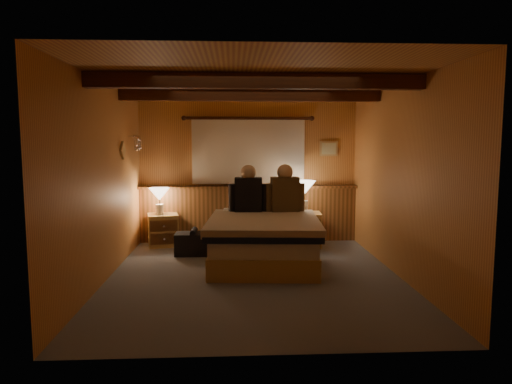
{
  "coord_description": "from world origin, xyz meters",
  "views": [
    {
      "loc": [
        -0.26,
        -5.51,
        1.68
      ],
      "look_at": [
        0.04,
        0.4,
        1.02
      ],
      "focal_mm": 32.0,
      "sensor_mm": 36.0,
      "label": 1
    }
  ],
  "objects": [
    {
      "name": "nightstand_right",
      "position": [
        0.89,
        1.62,
        0.27
      ],
      "size": [
        0.52,
        0.47,
        0.54
      ],
      "rotation": [
        0.0,
        0.0,
        -0.06
      ],
      "color": "tan",
      "rests_on": "floor"
    },
    {
      "name": "wall_front",
      "position": [
        0.0,
        -2.1,
        1.2
      ],
      "size": [
        3.6,
        0.0,
        3.6
      ],
      "primitive_type": "plane",
      "rotation": [
        -1.57,
        0.0,
        0.0
      ],
      "color": "#D5964C",
      "rests_on": "floor"
    },
    {
      "name": "duffel_bag",
      "position": [
        -0.84,
        1.15,
        0.17
      ],
      "size": [
        0.55,
        0.34,
        0.39
      ],
      "rotation": [
        0.0,
        0.0,
        -0.02
      ],
      "color": "black",
      "rests_on": "floor"
    },
    {
      "name": "person_left",
      "position": [
        -0.03,
        1.2,
        0.92
      ],
      "size": [
        0.59,
        0.25,
        0.72
      ],
      "rotation": [
        0.0,
        0.0,
        -0.04
      ],
      "color": "black",
      "rests_on": "bed"
    },
    {
      "name": "wall_back",
      "position": [
        0.0,
        2.1,
        1.2
      ],
      "size": [
        3.6,
        0.0,
        3.6
      ],
      "primitive_type": "plane",
      "rotation": [
        1.57,
        0.0,
        0.0
      ],
      "color": "#D5964C",
      "rests_on": "floor"
    },
    {
      "name": "person_right",
      "position": [
        0.51,
        1.18,
        0.93
      ],
      "size": [
        0.6,
        0.26,
        0.73
      ],
      "rotation": [
        0.0,
        0.0,
        0.05
      ],
      "color": "#47341C",
      "rests_on": "bed"
    },
    {
      "name": "framed_print",
      "position": [
        1.35,
        2.08,
        1.55
      ],
      "size": [
        0.3,
        0.04,
        0.25
      ],
      "color": "tan",
      "rests_on": "wall_back"
    },
    {
      "name": "floor",
      "position": [
        0.0,
        0.0,
        0.0
      ],
      "size": [
        4.2,
        4.2,
        0.0
      ],
      "primitive_type": "plane",
      "color": "#565D67",
      "rests_on": "ground"
    },
    {
      "name": "lamp_right",
      "position": [
        0.85,
        1.62,
        0.9
      ],
      "size": [
        0.39,
        0.39,
        0.51
      ],
      "color": "white",
      "rests_on": "nightstand_right"
    },
    {
      "name": "curtain_window",
      "position": [
        0.0,
        2.03,
        1.52
      ],
      "size": [
        2.18,
        0.09,
        1.11
      ],
      "color": "#452211",
      "rests_on": "wall_back"
    },
    {
      "name": "wainscot",
      "position": [
        0.0,
        2.04,
        0.49
      ],
      "size": [
        3.6,
        0.23,
        0.94
      ],
      "color": "brown",
      "rests_on": "wall_back"
    },
    {
      "name": "coat_rail",
      "position": [
        -1.72,
        1.58,
        1.67
      ],
      "size": [
        0.05,
        0.55,
        0.24
      ],
      "color": "silver",
      "rests_on": "wall_left"
    },
    {
      "name": "wall_right",
      "position": [
        1.8,
        0.0,
        1.2
      ],
      "size": [
        0.0,
        4.2,
        4.2
      ],
      "primitive_type": "plane",
      "rotation": [
        1.57,
        0.0,
        -1.57
      ],
      "color": "#D5964C",
      "rests_on": "floor"
    },
    {
      "name": "ceiling_beams",
      "position": [
        0.0,
        0.15,
        2.31
      ],
      "size": [
        3.6,
        1.65,
        0.16
      ],
      "color": "#452211",
      "rests_on": "ceiling"
    },
    {
      "name": "lamp_left",
      "position": [
        -1.43,
        1.76,
        0.81
      ],
      "size": [
        0.33,
        0.33,
        0.43
      ],
      "color": "white",
      "rests_on": "nightstand_left"
    },
    {
      "name": "ceiling",
      "position": [
        0.0,
        0.0,
        2.4
      ],
      "size": [
        4.2,
        4.2,
        0.0
      ],
      "primitive_type": "plane",
      "rotation": [
        3.14,
        0.0,
        0.0
      ],
      "color": "gold",
      "rests_on": "wall_back"
    },
    {
      "name": "wall_left",
      "position": [
        -1.8,
        0.0,
        1.2
      ],
      "size": [
        0.0,
        4.2,
        4.2
      ],
      "primitive_type": "plane",
      "rotation": [
        1.57,
        0.0,
        1.57
      ],
      "color": "#D5964C",
      "rests_on": "floor"
    },
    {
      "name": "bed",
      "position": [
        0.16,
        0.62,
        0.33
      ],
      "size": [
        1.59,
        1.97,
        0.64
      ],
      "rotation": [
        0.0,
        0.0,
        -0.07
      ],
      "color": "tan",
      "rests_on": "floor"
    },
    {
      "name": "nightstand_left",
      "position": [
        -1.38,
        1.76,
        0.26
      ],
      "size": [
        0.54,
        0.51,
        0.51
      ],
      "rotation": [
        0.0,
        0.0,
        0.21
      ],
      "color": "tan",
      "rests_on": "floor"
    }
  ]
}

